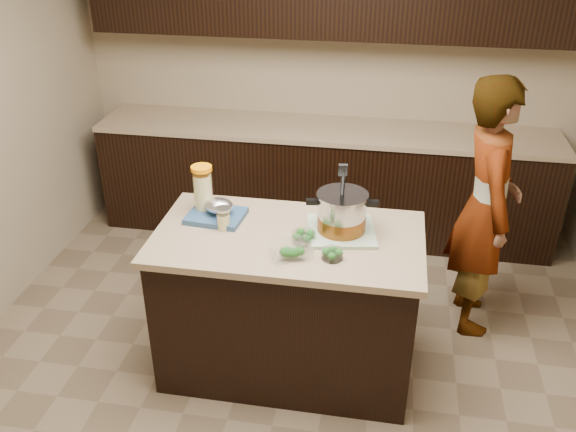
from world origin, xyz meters
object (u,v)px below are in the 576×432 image
at_px(island, 288,303).
at_px(stock_pot, 342,215).
at_px(lemonade_pitcher, 203,192).
at_px(person, 486,208).

height_order(island, stock_pot, stock_pot).
xyz_separation_m(island, lemonade_pitcher, (-0.52, 0.18, 0.58)).
bearing_deg(lemonade_pitcher, stock_pot, -6.94).
relative_size(stock_pot, person, 0.24).
bearing_deg(lemonade_pitcher, island, -18.93).
distance_m(stock_pot, person, 1.03).
relative_size(island, stock_pot, 3.74).
bearing_deg(island, person, 30.55).
height_order(stock_pot, lemonade_pitcher, stock_pot).
bearing_deg(lemonade_pitcher, person, 16.31).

